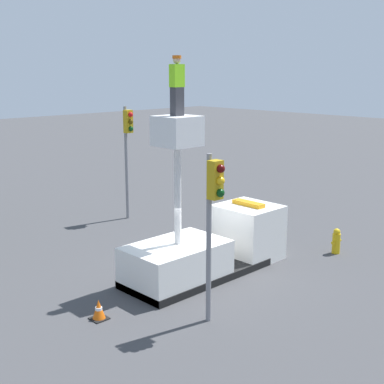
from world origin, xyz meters
TOP-DOWN VIEW (x-y plane):
  - ground_plane at (0.00, 0.00)m, footprint 120.00×120.00m
  - bucket_truck at (0.50, 0.00)m, footprint 6.07×2.12m
  - worker at (-0.86, 0.00)m, footprint 0.40×0.26m
  - traffic_light_pole at (-2.03, -2.63)m, footprint 0.34×0.57m
  - traffic_light_across at (2.70, 7.13)m, footprint 0.34×0.57m
  - fire_hydrant at (5.28, -1.98)m, footprint 0.54×0.30m
  - traffic_cone_rear at (-4.12, -0.35)m, footprint 0.45×0.45m

SIDE VIEW (x-z plane):
  - ground_plane at x=0.00m, z-range 0.00..0.00m
  - traffic_cone_rear at x=-4.12m, z-range -0.02..0.54m
  - fire_hydrant at x=5.28m, z-range -0.01..0.94m
  - bucket_truck at x=0.50m, z-range -1.67..3.64m
  - traffic_light_pole at x=-2.03m, z-range 0.96..5.55m
  - traffic_light_across at x=2.70m, z-range 1.06..6.15m
  - worker at x=-0.86m, z-range 5.32..7.07m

